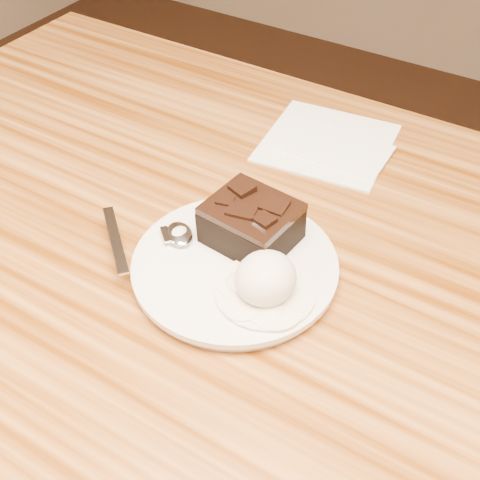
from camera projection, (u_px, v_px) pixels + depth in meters
The scene contains 9 objects.
dining_table at pixel (238, 458), 0.90m from camera, with size 1.20×0.80×0.75m, color #602E08, non-canonical shape.
plate at pixel (235, 268), 0.64m from camera, with size 0.21×0.21×0.02m, color silver.
brownie at pixel (251, 225), 0.64m from camera, with size 0.09×0.07×0.04m, color black.
ice_cream_scoop at pixel (266, 278), 0.59m from camera, with size 0.06×0.06×0.05m, color beige.
melt_puddle at pixel (265, 292), 0.60m from camera, with size 0.10×0.10×0.00m, color white.
spoon at pixel (179, 235), 0.66m from camera, with size 0.03×0.16×0.01m, color silver, non-canonical shape.
napkin at pixel (327, 142), 0.81m from camera, with size 0.16×0.16×0.01m, color white.
crumb_a at pixel (238, 288), 0.60m from camera, with size 0.01×0.01×0.00m, color black.
crumb_b at pixel (257, 268), 0.62m from camera, with size 0.01×0.01×0.00m, color black.
Camera 1 is at (0.23, -0.37, 1.22)m, focal length 46.82 mm.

